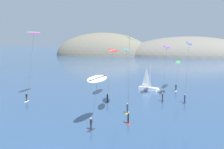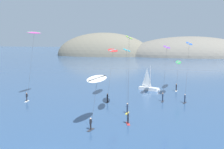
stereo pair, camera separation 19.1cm
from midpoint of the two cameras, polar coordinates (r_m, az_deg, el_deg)
The scene contains 10 objects.
headland_island at distance 181.47m, azimuth 8.20°, elevation 3.75°, with size 126.09×38.63×29.74m.
sailboat_near at distance 65.58m, azimuth 7.82°, elevation -2.64°, with size 5.63×3.78×5.70m.
kitesurfer_purple at distance 56.99m, azimuth 11.12°, elevation 4.57°, with size 2.16×6.93×10.64m.
kitesurfer_white at distance 38.47m, azimuth -2.96°, elevation -1.46°, with size 2.78×6.08×7.04m.
kitesurfer_magenta at distance 57.83m, azimuth -15.58°, elevation 6.98°, with size 1.72×6.91×13.42m.
kitesurfer_blue at distance 56.87m, azimuth 15.45°, elevation 5.13°, with size 2.52×7.20×11.41m.
kitesurfer_cyan at distance 47.57m, azimuth 3.11°, elevation 3.97°, with size 2.07×6.68×10.41m.
kitesurfer_green at distance 67.40m, azimuth 13.42°, elevation 2.04°, with size 2.34×6.66×6.78m.
kitesurfer_red at distance 56.36m, azimuth 0.24°, elevation 4.36°, with size 2.03×8.59×10.01m.
kitesurfer_lime at distance 41.36m, azimuth 3.61°, elevation 5.85°, with size 1.42×6.03×12.59m.
Camera 2 is at (11.10, -25.31, 12.39)m, focal length 45.00 mm.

